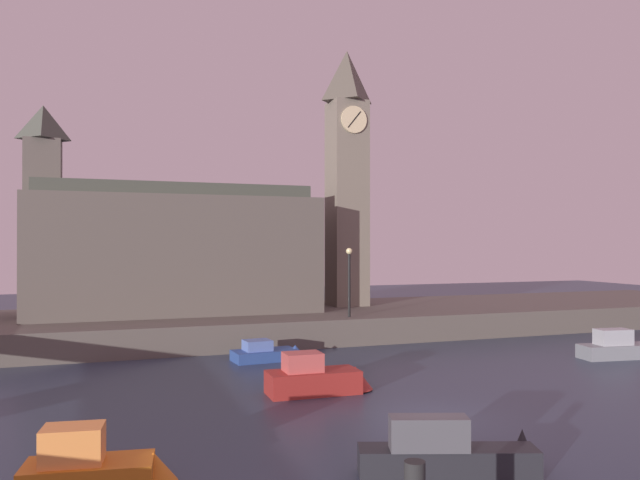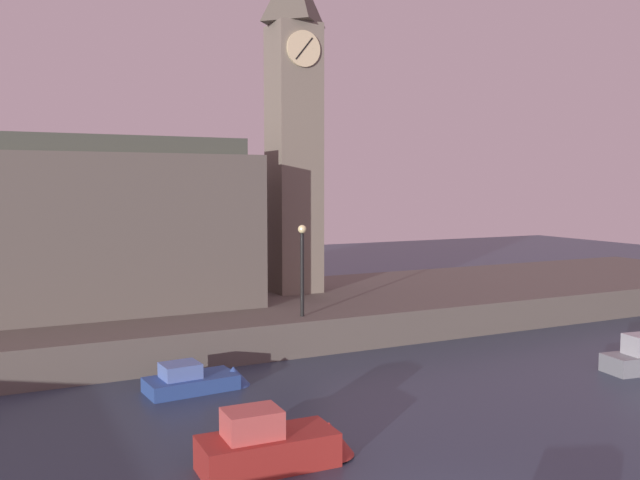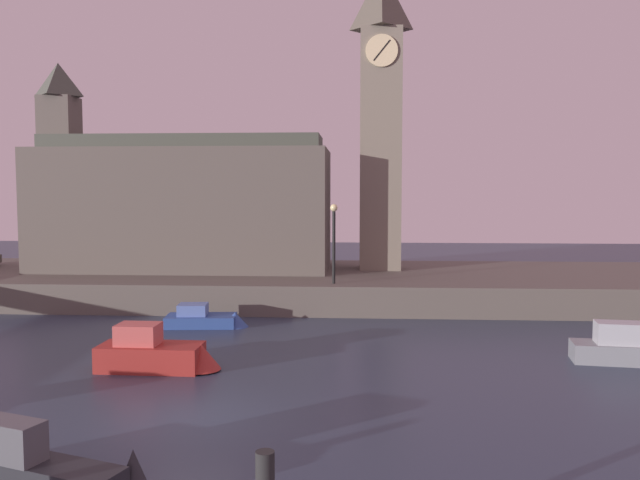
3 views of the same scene
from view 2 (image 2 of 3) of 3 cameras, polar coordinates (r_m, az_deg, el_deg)
name	(u,v)px [view 2 (image 2 of 3)]	position (r m, az deg, el deg)	size (l,w,h in m)	color
far_embankment	(197,320)	(32.65, -10.29, -6.62)	(70.00, 12.00, 1.50)	#5B544C
clock_tower	(294,120)	(35.50, -2.22, 10.01)	(2.59, 2.62, 17.21)	slate
parliament_hall	(53,225)	(31.97, -21.52, 1.18)	(16.85, 6.60, 12.01)	#5B544C
streetlamp	(302,260)	(28.76, -1.51, -1.65)	(0.36, 0.36, 3.91)	black
boat_dinghy_red	(280,444)	(17.99, -3.42, -16.76)	(4.16, 1.57, 1.57)	maroon
boat_tour_blue	(203,379)	(24.46, -9.77, -11.48)	(3.88, 1.79, 1.12)	#2D4C93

